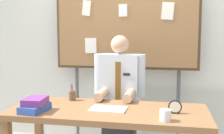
% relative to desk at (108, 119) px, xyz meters
% --- Properties ---
extents(back_wall, '(6.40, 0.08, 2.70)m').
position_rel_desk_xyz_m(back_wall, '(0.00, 1.23, 0.71)').
color(back_wall, silver).
rests_on(back_wall, ground_plane).
extents(desk, '(1.73, 0.73, 0.73)m').
position_rel_desk_xyz_m(desk, '(0.00, 0.00, 0.00)').
color(desk, brown).
rests_on(desk, ground_plane).
extents(person, '(0.55, 0.56, 1.37)m').
position_rel_desk_xyz_m(person, '(0.00, 0.60, -0.01)').
color(person, '#2D2D33').
rests_on(person, ground_plane).
extents(bulletin_board, '(1.73, 0.09, 1.95)m').
position_rel_desk_xyz_m(bulletin_board, '(-0.00, 1.03, 0.79)').
color(bulletin_board, '#4C3823').
rests_on(bulletin_board, ground_plane).
extents(book_stack, '(0.20, 0.28, 0.12)m').
position_rel_desk_xyz_m(book_stack, '(-0.59, -0.20, 0.14)').
color(book_stack, '#2D4C99').
rests_on(book_stack, desk).
extents(open_notebook, '(0.31, 0.22, 0.01)m').
position_rel_desk_xyz_m(open_notebook, '(0.01, -0.02, 0.10)').
color(open_notebook, white).
rests_on(open_notebook, desk).
extents(desk_clock, '(0.11, 0.04, 0.11)m').
position_rel_desk_xyz_m(desk_clock, '(0.57, -0.02, 0.14)').
color(desk_clock, black).
rests_on(desk_clock, desk).
extents(coffee_mug, '(0.09, 0.09, 0.09)m').
position_rel_desk_xyz_m(coffee_mug, '(0.50, -0.25, 0.13)').
color(coffee_mug, white).
rests_on(coffee_mug, desk).
extents(pen_holder, '(0.07, 0.07, 0.16)m').
position_rel_desk_xyz_m(pen_holder, '(-0.41, 0.25, 0.14)').
color(pen_holder, brown).
rests_on(pen_holder, desk).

